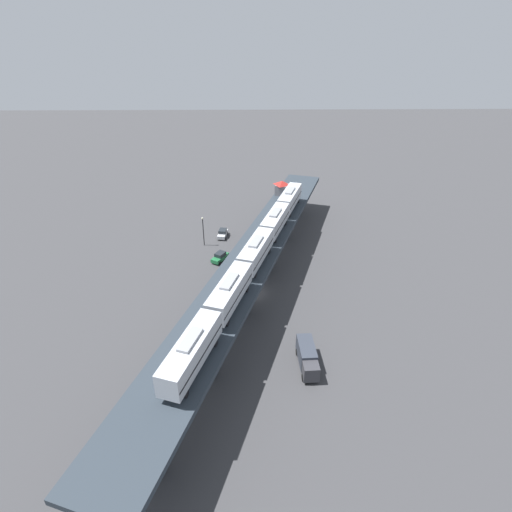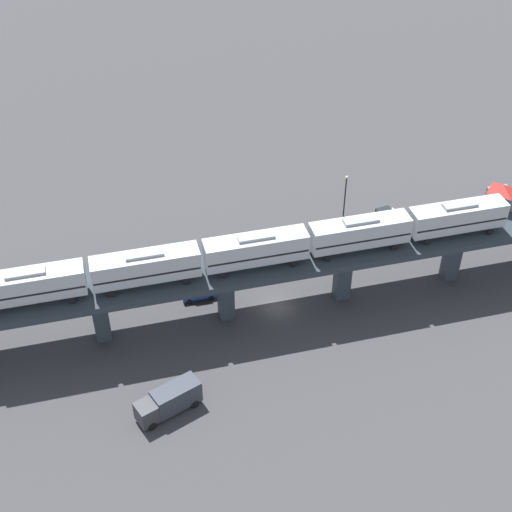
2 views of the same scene
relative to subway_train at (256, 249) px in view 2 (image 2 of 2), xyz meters
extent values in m
plane|color=#38383A|center=(0.37, -3.37, -10.88)|extent=(400.00, 400.00, 0.00)
cube|color=#283039|center=(0.37, -3.37, -2.94)|extent=(36.73, 90.02, 0.80)
cube|color=#333D47|center=(-6.98, -25.69, -7.11)|extent=(2.27, 2.27, 7.54)
cube|color=#333D47|center=(-2.29, -11.44, -7.11)|extent=(2.27, 2.27, 7.54)
cube|color=#333D47|center=(2.40, 2.81, -7.11)|extent=(2.27, 2.27, 7.54)
cube|color=#333D47|center=(7.09, 17.06, -7.11)|extent=(2.27, 2.27, 7.54)
cube|color=#ADB2BA|center=(-7.88, -23.94, 0.00)|extent=(6.41, 12.27, 3.10)
cube|color=black|center=(-7.88, -23.94, -0.30)|extent=(6.37, 12.06, 0.24)
cube|color=gray|center=(-7.88, -23.94, 1.73)|extent=(2.64, 4.43, 0.36)
cylinder|color=black|center=(-10.32, -27.56, -2.12)|extent=(0.47, 0.87, 0.84)
cylinder|color=black|center=(-8.06, -28.30, -2.12)|extent=(0.47, 0.87, 0.84)
cylinder|color=black|center=(-7.69, -19.58, -2.12)|extent=(0.47, 0.87, 0.84)
cylinder|color=black|center=(-5.43, -20.32, -2.12)|extent=(0.47, 0.87, 0.84)
cube|color=#ADB2BA|center=(-3.94, -11.97, 0.00)|extent=(6.41, 12.27, 3.10)
cube|color=black|center=(-3.94, -11.97, -0.30)|extent=(6.37, 12.06, 0.24)
cube|color=gray|center=(-3.94, -11.97, 1.73)|extent=(2.64, 4.43, 0.36)
cylinder|color=black|center=(-6.38, -15.59, -2.12)|extent=(0.47, 0.87, 0.84)
cylinder|color=black|center=(-4.12, -16.33, -2.12)|extent=(0.47, 0.87, 0.84)
cylinder|color=black|center=(-3.76, -7.61, -2.12)|extent=(0.47, 0.87, 0.84)
cylinder|color=black|center=(-1.49, -8.35, -2.12)|extent=(0.47, 0.87, 0.84)
cube|color=#ADB2BA|center=(0.00, 0.00, 0.00)|extent=(6.41, 12.27, 3.10)
cube|color=black|center=(0.00, 0.00, -0.30)|extent=(6.37, 12.06, 0.24)
cube|color=gray|center=(0.00, 0.00, 1.73)|extent=(2.64, 4.43, 0.36)
cylinder|color=black|center=(-2.44, -3.62, -2.12)|extent=(0.47, 0.87, 0.84)
cylinder|color=black|center=(-0.18, -4.36, -2.12)|extent=(0.47, 0.87, 0.84)
cylinder|color=black|center=(0.18, 4.36, -2.12)|extent=(0.47, 0.87, 0.84)
cylinder|color=black|center=(2.44, 3.62, -2.12)|extent=(0.47, 0.87, 0.84)
cube|color=#ADB2BA|center=(3.94, 11.97, 0.00)|extent=(6.41, 12.27, 3.10)
cube|color=black|center=(3.94, 11.97, -0.30)|extent=(6.37, 12.06, 0.24)
cube|color=gray|center=(3.94, 11.97, 1.73)|extent=(2.64, 4.43, 0.36)
cylinder|color=black|center=(1.49, 8.35, -2.12)|extent=(0.47, 0.87, 0.84)
cylinder|color=black|center=(3.76, 7.61, -2.12)|extent=(0.47, 0.87, 0.84)
cylinder|color=black|center=(4.12, 16.33, -2.12)|extent=(0.47, 0.87, 0.84)
cylinder|color=black|center=(6.38, 15.59, -2.12)|extent=(0.47, 0.87, 0.84)
cube|color=#ADB2BA|center=(7.88, 23.94, 0.00)|extent=(6.41, 12.27, 3.10)
cube|color=black|center=(7.88, 23.94, -0.30)|extent=(6.37, 12.06, 0.24)
cube|color=gray|center=(7.88, 23.94, 1.73)|extent=(2.64, 4.43, 0.36)
cylinder|color=black|center=(5.43, 20.32, -2.12)|extent=(0.47, 0.87, 0.84)
cylinder|color=black|center=(7.69, 19.58, -2.12)|extent=(0.47, 0.87, 0.84)
cube|color=slate|center=(-6.83, -32.92, -1.29)|extent=(3.53, 3.53, 2.50)
pyramid|color=maroon|center=(-6.83, -32.92, 0.41)|extent=(4.07, 4.07, 0.90)
cube|color=#B7BABF|center=(7.46, -26.82, -10.15)|extent=(2.44, 4.62, 0.80)
cube|color=#1E2328|center=(7.43, -26.97, -9.37)|extent=(1.95, 2.42, 0.76)
cylinder|color=black|center=(6.39, -28.11, -10.55)|extent=(0.34, 0.69, 0.66)
cylinder|color=black|center=(8.08, -28.36, -10.55)|extent=(0.34, 0.69, 0.66)
cylinder|color=black|center=(6.83, -25.28, -10.55)|extent=(0.34, 0.69, 0.66)
cylinder|color=black|center=(8.52, -25.54, -10.55)|extent=(0.34, 0.69, 0.66)
cube|color=#233D93|center=(7.23, 3.98, -10.15)|extent=(3.12, 4.74, 0.80)
cube|color=#1E2328|center=(7.18, 3.83, -9.37)|extent=(2.26, 2.61, 0.76)
cylinder|color=black|center=(5.96, 2.90, -10.55)|extent=(0.44, 0.70, 0.66)
cylinder|color=black|center=(7.58, 2.35, -10.55)|extent=(0.44, 0.70, 0.66)
cylinder|color=black|center=(6.87, 5.60, -10.55)|extent=(0.44, 0.70, 0.66)
cylinder|color=black|center=(8.49, 5.06, -10.55)|extent=(0.44, 0.70, 0.66)
cube|color=#1E6638|center=(7.42, -15.52, -10.15)|extent=(3.79, 4.70, 0.80)
cube|color=#1E2328|center=(7.34, -15.65, -9.37)|extent=(2.53, 2.73, 0.76)
cylinder|color=black|center=(5.95, -16.31, -10.55)|extent=(0.54, 0.69, 0.66)
cylinder|color=black|center=(7.42, -17.18, -10.55)|extent=(0.54, 0.69, 0.66)
cylinder|color=black|center=(7.41, -13.85, -10.55)|extent=(0.54, 0.69, 0.66)
cylinder|color=black|center=(8.88, -14.72, -10.55)|extent=(0.54, 0.69, 0.66)
cube|color=#333338|center=(-7.30, 18.31, -9.23)|extent=(2.29, 2.10, 2.30)
cube|color=#2D333D|center=(-7.13, 14.71, -9.03)|extent=(2.55, 5.30, 2.70)
cylinder|color=black|center=(-6.31, 18.35, -10.38)|extent=(0.40, 1.02, 1.00)
cylinder|color=black|center=(-8.29, 18.26, -10.38)|extent=(0.40, 1.02, 1.00)
cylinder|color=black|center=(-6.02, 13.20, -10.38)|extent=(0.40, 1.02, 1.00)
cylinder|color=black|center=(-8.09, 13.10, -10.38)|extent=(0.40, 1.02, 1.00)
cylinder|color=black|center=(11.47, -22.69, -7.63)|extent=(0.20, 0.20, 6.50)
sphere|color=beige|center=(11.47, -22.69, -4.16)|extent=(0.44, 0.44, 0.44)
camera|label=1|loc=(1.08, 58.55, 32.09)|focal=28.00mm
camera|label=2|loc=(-53.91, 34.69, 49.74)|focal=50.00mm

